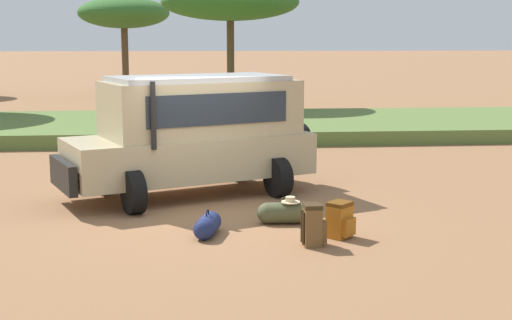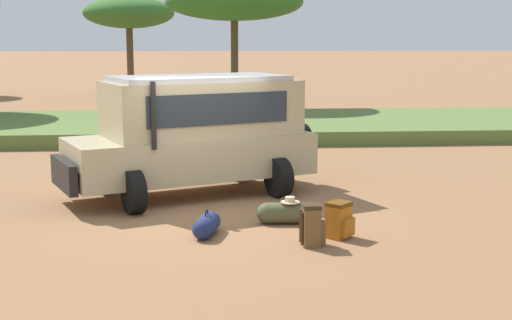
{
  "view_description": "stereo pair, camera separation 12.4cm",
  "coord_description": "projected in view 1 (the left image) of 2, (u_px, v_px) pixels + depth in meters",
  "views": [
    {
      "loc": [
        -0.24,
        -12.85,
        3.2
      ],
      "look_at": [
        0.91,
        -0.14,
        1.0
      ],
      "focal_mm": 50.0,
      "sensor_mm": 36.0,
      "label": 1
    },
    {
      "loc": [
        -0.12,
        -12.86,
        3.2
      ],
      "look_at": [
        0.91,
        -0.14,
        1.0
      ],
      "focal_mm": 50.0,
      "sensor_mm": 36.0,
      "label": 2
    }
  ],
  "objects": [
    {
      "name": "ground_plane",
      "position": [
        206.0,
        213.0,
        13.18
      ],
      "size": [
        320.0,
        320.0,
        0.0
      ],
      "primitive_type": "plane",
      "color": "#936642"
    },
    {
      "name": "grass_bank",
      "position": [
        199.0,
        126.0,
        24.21
      ],
      "size": [
        120.0,
        7.0,
        0.44
      ],
      "color": "#5B7538",
      "rests_on": "ground_plane"
    },
    {
      "name": "safari_vehicle",
      "position": [
        195.0,
        132.0,
        14.48
      ],
      "size": [
        5.39,
        3.79,
        2.44
      ],
      "color": "tan",
      "rests_on": "ground_plane"
    },
    {
      "name": "backpack_beside_front_wheel",
      "position": [
        340.0,
        220.0,
        11.52
      ],
      "size": [
        0.5,
        0.5,
        0.59
      ],
      "color": "#B26619",
      "rests_on": "ground_plane"
    },
    {
      "name": "backpack_cluster_center",
      "position": [
        313.0,
        226.0,
        11.04
      ],
      "size": [
        0.39,
        0.32,
        0.66
      ],
      "color": "brown",
      "rests_on": "ground_plane"
    },
    {
      "name": "duffel_bag_low_black_case",
      "position": [
        285.0,
        213.0,
        12.4
      ],
      "size": [
        0.96,
        0.4,
        0.47
      ],
      "color": "#4C5133",
      "rests_on": "ground_plane"
    },
    {
      "name": "duffel_bag_soft_canvas",
      "position": [
        208.0,
        225.0,
        11.64
      ],
      "size": [
        0.47,
        0.87,
        0.44
      ],
      "color": "navy",
      "rests_on": "ground_plane"
    },
    {
      "name": "acacia_tree_centre_back",
      "position": [
        124.0,
        13.0,
        38.99
      ],
      "size": [
        5.0,
        4.73,
        5.38
      ],
      "color": "brown",
      "rests_on": "ground_plane"
    },
    {
      "name": "acacia_tree_right_mid",
      "position": [
        230.0,
        3.0,
        28.88
      ],
      "size": [
        5.62,
        5.23,
        5.37
      ],
      "color": "brown",
      "rests_on": "ground_plane"
    }
  ]
}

